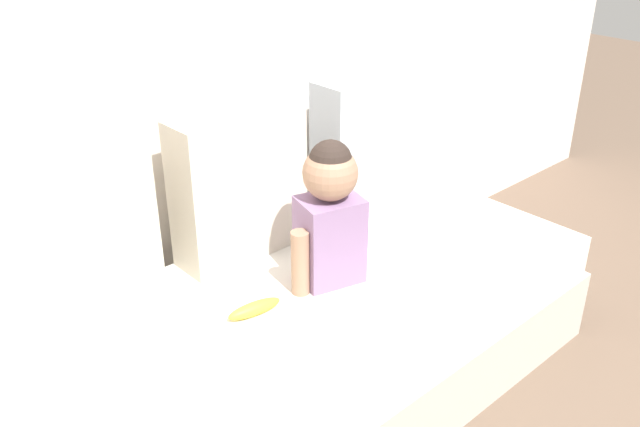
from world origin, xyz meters
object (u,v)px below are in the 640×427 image
throw_pillow_left (54,246)px  throw_pillow_center (239,185)px  banana (254,309)px  toddler (330,211)px  couch (309,347)px  throw_pillow_right (371,139)px

throw_pillow_left → throw_pillow_center: (0.62, 0.00, -0.01)m
throw_pillow_center → banana: size_ratio=2.90×
throw_pillow_center → toddler: 0.34m
couch → throw_pillow_right: 0.84m
throw_pillow_right → toddler: bearing=-147.9°
throw_pillow_center → throw_pillow_right: size_ratio=0.99×
couch → throw_pillow_left: bearing=151.5°
throw_pillow_center → toddler: (0.10, -0.32, -0.01)m
toddler → throw_pillow_left: bearing=155.6°
throw_pillow_center → banana: throw_pillow_center is taller
throw_pillow_center → banana: bearing=-121.6°
couch → throw_pillow_center: 0.57m
couch → throw_pillow_center: bearing=90.0°
throw_pillow_right → banana: 0.90m
throw_pillow_left → throw_pillow_center: throw_pillow_left is taller
throw_pillow_center → toddler: bearing=-73.0°
throw_pillow_left → banana: throw_pillow_left is taller
toddler → banana: (-0.30, 0.00, -0.22)m
throw_pillow_left → throw_pillow_right: 1.23m
toddler → banana: toddler is taller
couch → throw_pillow_center: size_ratio=4.02×
throw_pillow_right → toddler: 0.61m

